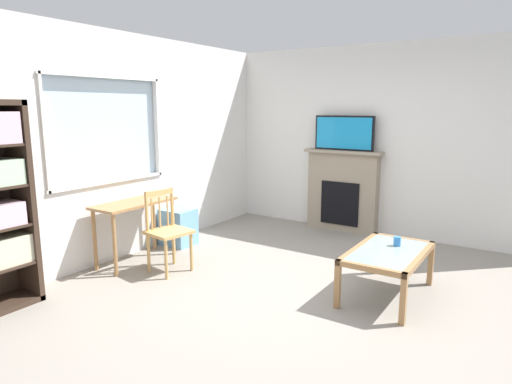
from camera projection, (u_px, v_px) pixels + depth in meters
The scene contains 10 objects.
ground at pixel (289, 292), 4.40m from camera, with size 6.00×5.53×0.02m, color gray.
wall_back_with_window at pixel (129, 148), 5.41m from camera, with size 5.00×0.15×2.66m.
wall_right at pixel (378, 141), 6.25m from camera, with size 0.12×4.73×2.66m, color silver.
desk_under_window at pixel (135, 212), 5.13m from camera, with size 0.99×0.43×0.72m.
wooden_chair at pixel (167, 230), 4.87m from camera, with size 0.48×0.46×0.90m.
plastic_drawer_unit at pixel (178, 227), 5.85m from camera, with size 0.35×0.40×0.48m, color #72ADDB.
fireplace at pixel (342, 190), 6.50m from camera, with size 0.26×1.14×1.19m.
tv at pixel (344, 133), 6.33m from camera, with size 0.06×0.88×0.49m.
coffee_table at pixel (388, 257), 4.22m from camera, with size 1.07×0.63×0.46m.
sippy_cup at pixel (397, 241), 4.34m from camera, with size 0.07×0.07×0.09m, color #337FD6.
Camera 1 is at (-3.64, -1.99, 1.79)m, focal length 31.08 mm.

